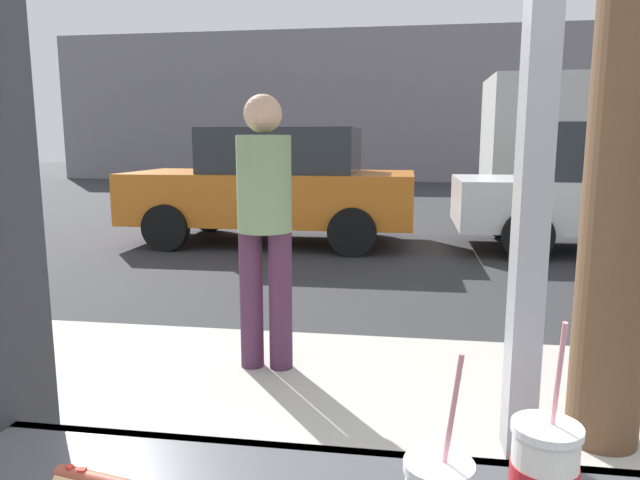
{
  "coord_description": "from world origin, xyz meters",
  "views": [
    {
      "loc": [
        -0.21,
        -0.94,
        1.48
      ],
      "look_at": [
        -0.68,
        2.17,
        0.94
      ],
      "focal_mm": 32.48,
      "sensor_mm": 36.0,
      "label": 1
    }
  ],
  "objects_px": {
    "soda_cup_right": "(544,477)",
    "parked_car_orange": "(275,185)",
    "pedestrian": "(265,216)",
    "parked_car_white": "(622,188)"
  },
  "relations": [
    {
      "from": "soda_cup_right",
      "to": "parked_car_orange",
      "type": "height_order",
      "value": "parked_car_orange"
    },
    {
      "from": "soda_cup_right",
      "to": "parked_car_orange",
      "type": "bearing_deg",
      "value": 105.86
    },
    {
      "from": "soda_cup_right",
      "to": "parked_car_orange",
      "type": "xyz_separation_m",
      "value": [
        -2.13,
        7.51,
        -0.16
      ]
    },
    {
      "from": "soda_cup_right",
      "to": "pedestrian",
      "type": "relative_size",
      "value": 0.2
    },
    {
      "from": "parked_car_white",
      "to": "pedestrian",
      "type": "relative_size",
      "value": 2.65
    },
    {
      "from": "soda_cup_right",
      "to": "parked_car_orange",
      "type": "distance_m",
      "value": 7.81
    },
    {
      "from": "parked_car_orange",
      "to": "parked_car_white",
      "type": "distance_m",
      "value": 4.78
    },
    {
      "from": "soda_cup_right",
      "to": "pedestrian",
      "type": "xyz_separation_m",
      "value": [
        -1.03,
        2.49,
        0.04
      ]
    },
    {
      "from": "parked_car_orange",
      "to": "pedestrian",
      "type": "distance_m",
      "value": 5.15
    },
    {
      "from": "parked_car_white",
      "to": "pedestrian",
      "type": "bearing_deg",
      "value": -126.22
    }
  ]
}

